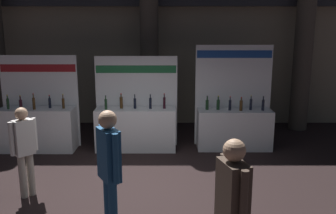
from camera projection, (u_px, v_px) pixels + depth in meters
The scene contains 8 objects.
ground_plane at pixel (139, 193), 6.49m from camera, with size 29.30×29.30×0.00m, color black.
hall_colonnade at pixel (151, 16), 10.56m from camera, with size 14.65×1.16×6.53m.
exhibitor_booth_0 at pixel (39, 125), 8.67m from camera, with size 1.84×0.66×2.25m.
exhibitor_booth_1 at pixel (136, 125), 8.72m from camera, with size 1.98×0.66×2.22m.
exhibitor_booth_2 at pixel (234, 124), 8.80m from camera, with size 1.85×0.66×2.48m.
visitor_0 at pixel (232, 204), 3.83m from camera, with size 0.33×0.54×1.79m.
visitor_2 at pixel (110, 164), 4.86m from camera, with size 0.37×0.50×1.84m.
visitor_3 at pixel (25, 146), 6.19m from camera, with size 0.36×0.37×1.59m.
Camera 1 is at (0.52, -6.01, 2.90)m, focal length 38.87 mm.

